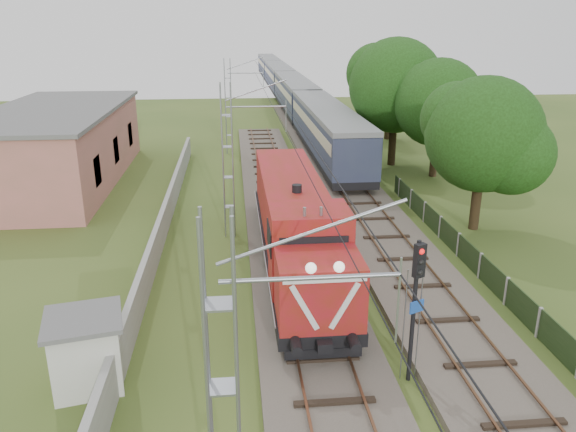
{
  "coord_description": "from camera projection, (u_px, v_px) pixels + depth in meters",
  "views": [
    {
      "loc": [
        -2.69,
        -16.25,
        10.74
      ],
      "look_at": [
        -0.25,
        8.43,
        2.2
      ],
      "focal_mm": 35.0,
      "sensor_mm": 36.0,
      "label": 1
    }
  ],
  "objects": [
    {
      "name": "ground",
      "position": [
        320.0,
        357.0,
        19.04
      ],
      "size": [
        140.0,
        140.0,
        0.0
      ],
      "primitive_type": "plane",
      "color": "#3A511E",
      "rests_on": "ground"
    },
    {
      "name": "track_main",
      "position": [
        297.0,
        268.0,
        25.56
      ],
      "size": [
        4.2,
        70.0,
        0.45
      ],
      "color": "#6B6054",
      "rests_on": "ground"
    },
    {
      "name": "track_side",
      "position": [
        348.0,
        187.0,
        38.26
      ],
      "size": [
        4.2,
        80.0,
        0.45
      ],
      "color": "#6B6054",
      "rests_on": "ground"
    },
    {
      "name": "catenary",
      "position": [
        229.0,
        161.0,
        28.74
      ],
      "size": [
        3.31,
        70.0,
        8.0
      ],
      "color": "gray",
      "rests_on": "ground"
    },
    {
      "name": "boundary_wall",
      "position": [
        163.0,
        224.0,
        29.48
      ],
      "size": [
        0.25,
        40.0,
        1.5
      ],
      "primitive_type": "cube",
      "color": "#9E9E99",
      "rests_on": "ground"
    },
    {
      "name": "station_building",
      "position": [
        57.0,
        145.0,
        39.37
      ],
      "size": [
        8.4,
        20.4,
        5.22
      ],
      "color": "#BF6C67",
      "rests_on": "ground"
    },
    {
      "name": "fence",
      "position": [
        507.0,
        291.0,
        22.41
      ],
      "size": [
        0.12,
        32.0,
        1.2
      ],
      "color": "black",
      "rests_on": "ground"
    },
    {
      "name": "locomotive",
      "position": [
        296.0,
        223.0,
        25.36
      ],
      "size": [
        2.93,
        16.74,
        4.25
      ],
      "color": "black",
      "rests_on": "ground"
    },
    {
      "name": "coach_rake",
      "position": [
        286.0,
        83.0,
        79.97
      ],
      "size": [
        3.2,
        95.52,
        3.7
      ],
      "color": "black",
      "rests_on": "ground"
    },
    {
      "name": "signal_post",
      "position": [
        417.0,
        288.0,
        16.7
      ],
      "size": [
        0.5,
        0.41,
        4.76
      ],
      "color": "black",
      "rests_on": "ground"
    },
    {
      "name": "relay_hut",
      "position": [
        86.0,
        351.0,
        17.26
      ],
      "size": [
        2.71,
        2.71,
        2.36
      ],
      "color": "silver",
      "rests_on": "ground"
    },
    {
      "name": "tree_a",
      "position": [
        485.0,
        136.0,
        29.29
      ],
      "size": [
        6.38,
        6.08,
        8.27
      ],
      "color": "#3C2B18",
      "rests_on": "ground"
    },
    {
      "name": "tree_b",
      "position": [
        440.0,
        104.0,
        39.88
      ],
      "size": [
        6.57,
        6.26,
        8.52
      ],
      "color": "#3C2B18",
      "rests_on": "ground"
    },
    {
      "name": "tree_c",
      "position": [
        397.0,
        87.0,
        43.01
      ],
      "size": [
        7.58,
        7.22,
        9.83
      ],
      "color": "#3C2B18",
      "rests_on": "ground"
    },
    {
      "name": "tree_d",
      "position": [
        390.0,
        90.0,
        53.39
      ],
      "size": [
        5.83,
        5.55,
        7.56
      ],
      "color": "#3C2B18",
      "rests_on": "ground"
    }
  ]
}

